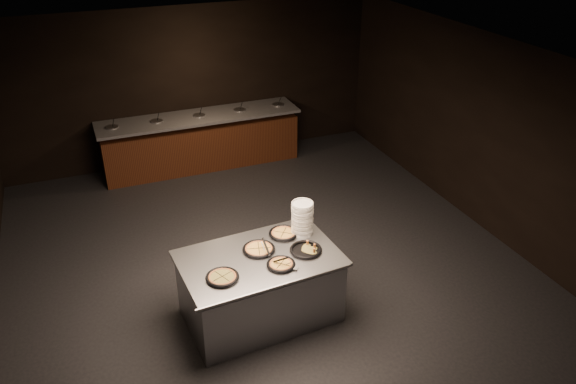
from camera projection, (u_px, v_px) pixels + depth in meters
name	position (u px, v px, depth m)	size (l,w,h in m)	color
room	(265.00, 175.00, 7.15)	(7.02, 8.02, 2.92)	black
salad_bar	(202.00, 144.00, 10.53)	(3.70, 0.83, 1.18)	#502912
serving_counter	(260.00, 288.00, 6.77)	(1.92, 1.30, 0.89)	silver
plate_stack	(302.00, 218.00, 6.90)	(0.27, 0.27, 0.43)	white
pan_veggie_whole	(222.00, 277.00, 6.17)	(0.37, 0.37, 0.04)	black
pan_cheese_whole	(259.00, 249.00, 6.66)	(0.39, 0.39, 0.04)	black
pan_cheese_slices_a	(283.00, 233.00, 6.96)	(0.36, 0.36, 0.04)	black
pan_cheese_slices_b	(281.00, 264.00, 6.38)	(0.33, 0.33, 0.04)	black
pan_veggie_slices	(306.00, 250.00, 6.64)	(0.38, 0.38, 0.04)	black
server_left	(264.00, 246.00, 6.59)	(0.10, 0.35, 0.17)	silver
server_right	(285.00, 262.00, 6.34)	(0.26, 0.23, 0.15)	silver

